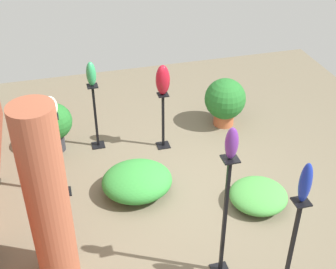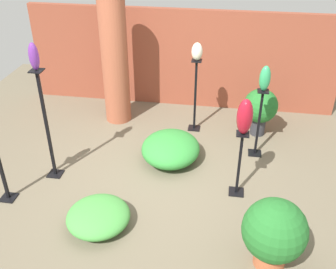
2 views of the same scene
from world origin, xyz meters
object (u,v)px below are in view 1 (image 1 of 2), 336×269
at_px(pedestal_ivory, 59,160).
at_px(art_vase_ruby, 163,80).
at_px(pedestal_jade, 96,119).
at_px(art_vase_ivory, 50,107).
at_px(pedestal_cobalt, 291,251).
at_px(potted_plant_front_left, 54,123).
at_px(brick_pillar, 47,199).
at_px(pedestal_violet, 224,223).
at_px(art_vase_violet, 232,143).
at_px(pedestal_ruby, 163,123).
at_px(art_vase_cobalt, 305,183).
at_px(art_vase_jade, 91,74).
at_px(potted_plant_mid_left, 225,100).

distance_m(pedestal_ivory, art_vase_ruby, 1.87).
xyz_separation_m(pedestal_jade, art_vase_ivory, (-1.01, 0.62, 0.89)).
distance_m(pedestal_jade, pedestal_cobalt, 3.63).
xyz_separation_m(pedestal_cobalt, potted_plant_front_left, (3.31, 2.22, -0.09)).
xyz_separation_m(brick_pillar, pedestal_violet, (-0.46, -1.77, -0.35)).
xyz_separation_m(pedestal_violet, art_vase_violet, (0.00, 0.00, 1.03)).
relative_size(pedestal_ruby, pedestal_cobalt, 0.74).
distance_m(brick_pillar, pedestal_ivory, 1.48).
relative_size(art_vase_cobalt, potted_plant_front_left, 0.57).
relative_size(pedestal_ivory, art_vase_ivory, 4.41).
bearing_deg(pedestal_jade, brick_pillar, 162.30).
bearing_deg(pedestal_jade, art_vase_ivory, 148.66).
bearing_deg(pedestal_violet, art_vase_ruby, 0.15).
xyz_separation_m(art_vase_jade, art_vase_ruby, (-0.27, -1.00, -0.09)).
distance_m(art_vase_jade, art_vase_ivory, 1.19).
xyz_separation_m(art_vase_ivory, art_vase_cobalt, (-2.24, -2.22, 0.11)).
relative_size(art_vase_ruby, potted_plant_mid_left, 0.57).
bearing_deg(pedestal_ivory, art_vase_violet, -138.57).
relative_size(art_vase_ruby, art_vase_violet, 1.35).
height_order(pedestal_cobalt, art_vase_ruby, art_vase_ruby).
bearing_deg(potted_plant_front_left, pedestal_jade, -94.91).
bearing_deg(art_vase_jade, art_vase_cobalt, -153.84).
bearing_deg(brick_pillar, art_vase_jade, -17.70).
height_order(brick_pillar, pedestal_ruby, brick_pillar).
xyz_separation_m(pedestal_ruby, art_vase_cobalt, (-2.98, -0.60, 1.07)).
distance_m(pedestal_ivory, art_vase_cobalt, 3.28).
relative_size(pedestal_ivory, pedestal_ruby, 1.33).
height_order(pedestal_cobalt, art_vase_jade, art_vase_jade).
bearing_deg(art_vase_ivory, art_vase_cobalt, -135.32).
relative_size(pedestal_ruby, pedestal_violet, 0.58).
distance_m(art_vase_ivory, art_vase_violet, 2.48).
height_order(art_vase_jade, art_vase_cobalt, art_vase_cobalt).
distance_m(pedestal_violet, art_vase_ivory, 2.53).
bearing_deg(pedestal_ivory, art_vase_ruby, -65.37).
xyz_separation_m(art_vase_jade, art_vase_ivory, (-1.01, 0.62, 0.12)).
relative_size(art_vase_violet, potted_plant_mid_left, 0.42).
distance_m(pedestal_jade, pedestal_ruby, 1.04).
xyz_separation_m(pedestal_ivory, art_vase_violet, (-1.84, -1.62, 1.21)).
height_order(art_vase_jade, art_vase_ruby, art_vase_jade).
relative_size(pedestal_ivory, art_vase_cobalt, 2.72).
bearing_deg(pedestal_violet, art_vase_cobalt, -124.18).
xyz_separation_m(pedestal_cobalt, art_vase_ivory, (2.24, 2.22, 0.80)).
xyz_separation_m(art_vase_violet, art_vase_cobalt, (-0.40, -0.59, -0.28)).
bearing_deg(potted_plant_front_left, pedestal_cobalt, -146.09).
height_order(pedestal_cobalt, potted_plant_mid_left, pedestal_cobalt).
xyz_separation_m(pedestal_violet, potted_plant_mid_left, (2.94, -1.15, -0.28)).
distance_m(art_vase_jade, potted_plant_front_left, 0.99).
distance_m(brick_pillar, potted_plant_front_left, 2.52).
bearing_deg(pedestal_cobalt, pedestal_ivory, 44.68).
distance_m(pedestal_ivory, potted_plant_mid_left, 2.98).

